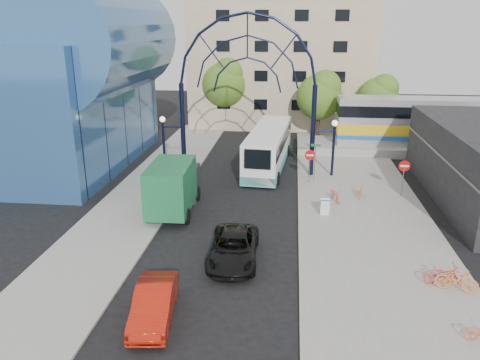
# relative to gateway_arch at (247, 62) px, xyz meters

# --- Properties ---
(ground) EXTENTS (120.00, 120.00, 0.00)m
(ground) POSITION_rel_gateway_arch_xyz_m (0.00, -14.00, -8.56)
(ground) COLOR black
(ground) RESTS_ON ground
(sidewalk_east) EXTENTS (8.00, 56.00, 0.12)m
(sidewalk_east) POSITION_rel_gateway_arch_xyz_m (8.00, -10.00, -8.50)
(sidewalk_east) COLOR gray
(sidewalk_east) RESTS_ON ground
(plaza_west) EXTENTS (5.00, 50.00, 0.12)m
(plaza_west) POSITION_rel_gateway_arch_xyz_m (-6.50, -8.00, -8.50)
(plaza_west) COLOR gray
(plaza_west) RESTS_ON ground
(gateway_arch) EXTENTS (13.64, 0.44, 12.10)m
(gateway_arch) POSITION_rel_gateway_arch_xyz_m (0.00, 0.00, 0.00)
(gateway_arch) COLOR black
(gateway_arch) RESTS_ON ground
(stop_sign) EXTENTS (0.80, 0.07, 2.50)m
(stop_sign) POSITION_rel_gateway_arch_xyz_m (4.80, -2.00, -6.56)
(stop_sign) COLOR slate
(stop_sign) RESTS_ON sidewalk_east
(do_not_enter_sign) EXTENTS (0.76, 0.07, 2.48)m
(do_not_enter_sign) POSITION_rel_gateway_arch_xyz_m (11.00, -4.00, -6.58)
(do_not_enter_sign) COLOR slate
(do_not_enter_sign) RESTS_ON sidewalk_east
(street_name_sign) EXTENTS (0.70, 0.70, 2.80)m
(street_name_sign) POSITION_rel_gateway_arch_xyz_m (5.20, -1.40, -6.43)
(street_name_sign) COLOR slate
(street_name_sign) RESTS_ON sidewalk_east
(sandwich_board) EXTENTS (0.55, 0.61, 0.99)m
(sandwich_board) POSITION_rel_gateway_arch_xyz_m (5.60, -8.02, -7.81)
(sandwich_board) COLOR white
(sandwich_board) RESTS_ON sidewalk_east
(transit_hall) EXTENTS (16.50, 18.00, 14.50)m
(transit_hall) POSITION_rel_gateway_arch_xyz_m (-15.30, 1.00, -1.86)
(transit_hall) COLOR #315F97
(transit_hall) RESTS_ON ground
(apartment_block) EXTENTS (20.00, 12.10, 14.00)m
(apartment_block) POSITION_rel_gateway_arch_xyz_m (2.00, 20.97, -1.55)
(apartment_block) COLOR tan
(apartment_block) RESTS_ON ground
(train_platform) EXTENTS (32.00, 5.00, 0.80)m
(train_platform) POSITION_rel_gateway_arch_xyz_m (20.00, 8.00, -8.16)
(train_platform) COLOR gray
(train_platform) RESTS_ON ground
(train_car) EXTENTS (25.10, 3.05, 4.20)m
(train_car) POSITION_rel_gateway_arch_xyz_m (20.00, 8.00, -5.66)
(train_car) COLOR #B7B7BC
(train_car) RESTS_ON train_platform
(tree_north_a) EXTENTS (4.48, 4.48, 7.00)m
(tree_north_a) POSITION_rel_gateway_arch_xyz_m (6.12, 11.93, -3.95)
(tree_north_a) COLOR #382314
(tree_north_a) RESTS_ON ground
(tree_north_b) EXTENTS (5.12, 5.12, 8.00)m
(tree_north_b) POSITION_rel_gateway_arch_xyz_m (-3.88, 15.93, -3.29)
(tree_north_b) COLOR #382314
(tree_north_b) RESTS_ON ground
(tree_north_c) EXTENTS (4.16, 4.16, 6.50)m
(tree_north_c) POSITION_rel_gateway_arch_xyz_m (12.12, 13.93, -4.28)
(tree_north_c) COLOR #382314
(tree_north_c) RESTS_ON ground
(city_bus) EXTENTS (3.49, 11.76, 3.19)m
(city_bus) POSITION_rel_gateway_arch_xyz_m (1.58, 2.06, -6.89)
(city_bus) COLOR white
(city_bus) RESTS_ON ground
(green_truck) EXTENTS (2.75, 6.62, 3.29)m
(green_truck) POSITION_rel_gateway_arch_xyz_m (-3.78, -8.04, -6.91)
(green_truck) COLOR black
(green_truck) RESTS_ON ground
(black_suv) EXTENTS (2.50, 5.13, 1.40)m
(black_suv) POSITION_rel_gateway_arch_xyz_m (0.76, -14.20, -7.85)
(black_suv) COLOR black
(black_suv) RESTS_ON ground
(red_sedan) EXTENTS (1.99, 4.39, 1.40)m
(red_sedan) POSITION_rel_gateway_arch_xyz_m (-1.79, -19.36, -7.86)
(red_sedan) COLOR #AD190A
(red_sedan) RESTS_ON ground
(bike_near_a) EXTENTS (1.00, 1.79, 0.89)m
(bike_near_a) POSITION_rel_gateway_arch_xyz_m (6.43, -5.54, -7.99)
(bike_near_a) COLOR #FF5333
(bike_near_a) RESTS_ON sidewalk_east
(bike_near_b) EXTENTS (0.68, 1.54, 0.89)m
(bike_near_b) POSITION_rel_gateway_arch_xyz_m (8.20, -4.63, -7.99)
(bike_near_b) COLOR orange
(bike_near_b) RESTS_ON sidewalk_east
(bike_far_a) EXTENTS (1.85, 0.88, 0.93)m
(bike_far_a) POSITION_rel_gateway_arch_xyz_m (10.44, -15.50, -7.97)
(bike_far_a) COLOR red
(bike_far_a) RESTS_ON sidewalk_east
(bike_far_b) EXTENTS (1.87, 0.97, 1.08)m
(bike_far_b) POSITION_rel_gateway_arch_xyz_m (10.83, -16.07, -7.89)
(bike_far_b) COLOR orange
(bike_far_b) RESTS_ON sidewalk_east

